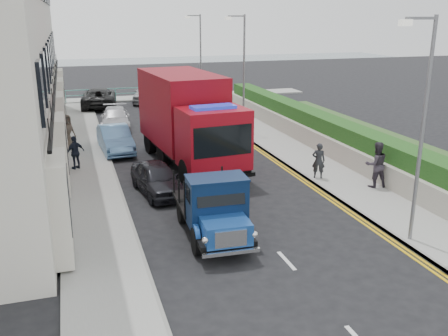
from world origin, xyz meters
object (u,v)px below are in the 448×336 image
lamp_near (420,120)px  bedford_lorry (216,212)px  parked_car_front (157,178)px  red_lorry (188,118)px  lamp_mid (242,67)px  pedestrian_east_near (319,161)px  lamp_far (199,55)px

lamp_near → bedford_lorry: (-5.79, 1.94, -2.99)m
lamp_near → parked_car_front: size_ratio=1.87×
red_lorry → parked_car_front: 4.56m
lamp_near → lamp_mid: 16.00m
bedford_lorry → pedestrian_east_near: 7.54m
lamp_near → lamp_far: bearing=90.0°
lamp_near → lamp_mid: (0.00, 16.00, 0.00)m
lamp_far → parked_car_front: 20.48m
lamp_mid → lamp_near: bearing=-90.0°
pedestrian_east_near → red_lorry: bearing=-15.9°
red_lorry → pedestrian_east_near: 6.51m
bedford_lorry → parked_car_front: size_ratio=1.25×
lamp_far → pedestrian_east_near: (0.22, -19.52, -3.09)m
pedestrian_east_near → lamp_near: bearing=112.7°
pedestrian_east_near → lamp_far: bearing=-64.7°
parked_car_front → pedestrian_east_near: (7.00, -0.48, 0.27)m
bedford_lorry → red_lorry: size_ratio=0.55×
lamp_mid → red_lorry: size_ratio=0.83×
lamp_far → red_lorry: bearing=-106.7°
lamp_mid → lamp_far: (0.00, 10.00, 0.00)m
lamp_far → lamp_mid: bearing=-90.0°
red_lorry → pedestrian_east_near: red_lorry is taller
lamp_far → bedford_lorry: (-5.79, -24.06, -2.99)m
red_lorry → pedestrian_east_near: bearing=-45.9°
lamp_near → lamp_mid: size_ratio=1.00×
lamp_far → parked_car_front: size_ratio=1.87×
lamp_mid → pedestrian_east_near: (0.22, -9.52, -3.09)m
bedford_lorry → pedestrian_east_near: bedford_lorry is taller
lamp_near → pedestrian_east_near: size_ratio=4.46×
pedestrian_east_near → lamp_mid: bearing=-64.0°
lamp_mid → parked_car_front: 11.78m
lamp_far → pedestrian_east_near: 19.76m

